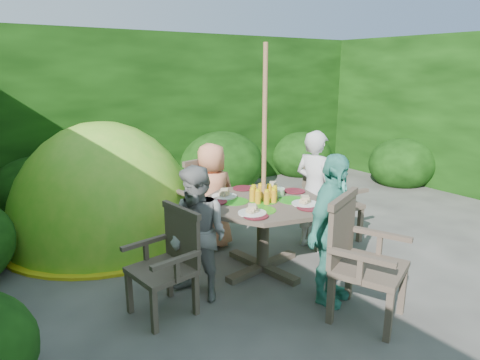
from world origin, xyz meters
TOP-DOWN VIEW (x-y plane):
  - ground at (0.00, 0.00)m, footprint 60.00×60.00m
  - hedge_enclosure at (0.00, 1.33)m, footprint 9.00×9.00m
  - patio_table at (-0.68, 0.56)m, footprint 1.41×1.41m
  - parasol_pole at (-0.68, 0.56)m, footprint 0.05×0.05m
  - garden_chair_right at (0.40, 0.73)m, footprint 0.56×0.62m
  - garden_chair_left at (-1.78, 0.41)m, footprint 0.51×0.56m
  - garden_chair_back at (-0.83, 1.64)m, footprint 0.66×0.60m
  - garden_chair_front at (-0.56, -0.53)m, footprint 0.73×0.69m
  - child_right at (0.11, 0.67)m, footprint 0.39×0.53m
  - child_left at (-1.48, 0.45)m, footprint 0.63×0.70m
  - child_back at (-0.79, 1.35)m, footprint 0.62×0.44m
  - child_front at (-0.57, -0.23)m, footprint 0.83×0.57m
  - dome_tent at (-1.67, 2.38)m, footprint 2.74×2.74m

SIDE VIEW (x-z plane):
  - ground at x=0.00m, z-range 0.00..0.00m
  - dome_tent at x=-1.67m, z-range -1.38..1.38m
  - garden_chair_left at x=-1.78m, z-range 0.03..0.87m
  - garden_chair_right at x=0.40m, z-range 0.03..0.99m
  - garden_chair_back at x=-0.83m, z-range 0.03..1.00m
  - garden_chair_front at x=-0.56m, z-range 0.03..1.00m
  - child_left at x=-1.48m, z-range 0.00..1.19m
  - child_back at x=-0.79m, z-range 0.00..1.19m
  - patio_table at x=-0.68m, z-range 0.18..1.05m
  - child_front at x=-0.57m, z-range 0.00..1.31m
  - child_right at x=0.11m, z-range 0.00..1.34m
  - parasol_pole at x=-0.68m, z-range 0.00..2.20m
  - hedge_enclosure at x=0.00m, z-range 0.00..2.50m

